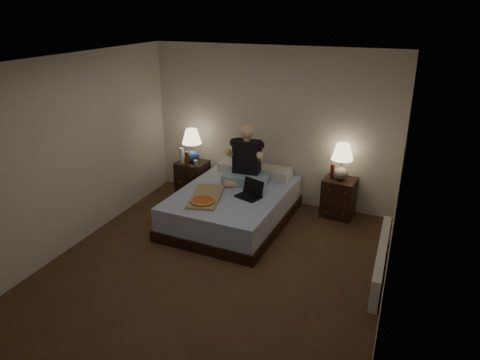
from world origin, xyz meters
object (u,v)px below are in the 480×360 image
at_px(lamp_right, 342,162).
at_px(soda_can, 196,163).
at_px(lamp_left, 192,146).
at_px(person, 246,155).
at_px(bed, 233,206).
at_px(pizza_box, 203,202).
at_px(radiator, 381,259).
at_px(nightstand_left, 193,179).
at_px(water_bottle, 182,155).
at_px(nightstand_right, 339,197).
at_px(laptop, 248,190).
at_px(beer_bottle_left, 187,158).
at_px(beer_bottle_right, 332,172).

height_order(lamp_right, soda_can, lamp_right).
distance_m(lamp_left, person, 1.10).
bearing_deg(soda_can, bed, -29.04).
distance_m(lamp_left, soda_can, 0.33).
height_order(pizza_box, radiator, pizza_box).
relative_size(soda_can, person, 0.11).
height_order(soda_can, person, person).
height_order(nightstand_left, water_bottle, water_bottle).
xyz_separation_m(bed, radiator, (2.19, -0.59, -0.05)).
distance_m(nightstand_left, nightstand_right, 2.44).
height_order(bed, person, person).
xyz_separation_m(water_bottle, radiator, (3.32, -1.13, -0.54)).
height_order(laptop, radiator, laptop).
bearing_deg(beer_bottle_left, lamp_right, 7.93).
relative_size(nightstand_right, radiator, 0.38).
xyz_separation_m(bed, person, (0.07, 0.36, 0.71)).
xyz_separation_m(person, laptop, (0.22, -0.48, -0.35)).
height_order(nightstand_right, laptop, laptop).
height_order(beer_bottle_right, radiator, beer_bottle_right).
distance_m(lamp_right, beer_bottle_left, 2.46).
bearing_deg(pizza_box, radiator, -13.51).
xyz_separation_m(bed, beer_bottle_right, (1.31, 0.78, 0.47)).
xyz_separation_m(nightstand_left, radiator, (3.19, -1.21, -0.11)).
xyz_separation_m(bed, water_bottle, (-1.14, 0.54, 0.49)).
height_order(soda_can, laptop, laptop).
bearing_deg(water_bottle, radiator, -18.75).
xyz_separation_m(nightstand_left, lamp_left, (0.00, 0.03, 0.59)).
relative_size(person, laptop, 2.74).
bearing_deg(nightstand_left, water_bottle, -143.07).
relative_size(nightstand_right, pizza_box, 0.79).
xyz_separation_m(nightstand_right, person, (-1.37, -0.44, 0.66)).
height_order(lamp_left, beer_bottle_right, lamp_left).
xyz_separation_m(beer_bottle_right, laptop, (-1.02, -0.89, -0.10)).
bearing_deg(beer_bottle_right, nightstand_right, 9.74).
distance_m(person, pizza_box, 1.05).
bearing_deg(soda_can, lamp_left, 129.78).
height_order(nightstand_right, soda_can, soda_can).
xyz_separation_m(person, pizza_box, (-0.28, -0.92, -0.43)).
distance_m(beer_bottle_right, pizza_box, 2.03).
distance_m(nightstand_right, lamp_left, 2.51).
bearing_deg(beer_bottle_right, nightstand_left, -176.10).
bearing_deg(pizza_box, person, 60.30).
height_order(water_bottle, pizza_box, water_bottle).
xyz_separation_m(nightstand_left, soda_can, (0.15, -0.15, 0.36)).
xyz_separation_m(nightstand_left, nightstand_right, (2.43, 0.18, -0.00)).
bearing_deg(lamp_right, beer_bottle_left, -172.07).
distance_m(nightstand_left, water_bottle, 0.46).
bearing_deg(nightstand_right, beer_bottle_right, -163.88).
bearing_deg(nightstand_right, pizza_box, -134.04).
distance_m(bed, laptop, 0.48).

